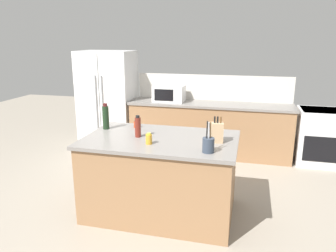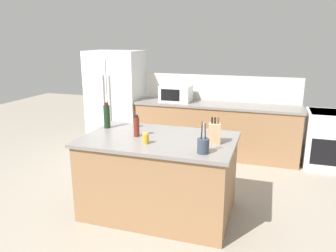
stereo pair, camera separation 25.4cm
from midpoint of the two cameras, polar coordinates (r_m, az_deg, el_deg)
The scene contains 13 objects.
ground_plane at distance 4.14m, azimuth 0.27°, elevation -14.59°, with size 14.00×14.00×0.00m, color gray.
back_counter_run at distance 5.90m, azimuth 9.56°, elevation -0.63°, with size 2.86×0.66×0.94m.
wall_backsplash at distance 6.06m, azimuth 10.30°, elevation 6.51°, with size 2.82×0.03×0.46m, color beige.
kitchen_island at distance 3.93m, azimuth 0.28°, elevation -8.61°, with size 1.76×1.10×0.94m.
refrigerator at distance 6.42m, azimuth -7.90°, elevation 4.73°, with size 1.00×0.75×1.82m.
range_oven at distance 5.94m, azimuth 27.48°, elevation -2.11°, with size 0.76×0.65×0.92m.
microwave at distance 5.91m, azimuth 2.61°, elevation 5.68°, with size 0.54×0.39×0.29m.
knife_block at distance 3.60m, azimuth 10.12°, elevation -1.25°, with size 0.14×0.12×0.29m.
utensil_crock at distance 3.28m, azimuth 8.36°, elevation -3.36°, with size 0.12×0.12×0.32m.
spice_jar_paprika at distance 4.21m, azimuth -3.73°, elevation 0.39°, with size 0.06×0.06×0.10m.
vinegar_bottle at distance 3.80m, azimuth -3.62°, elevation -0.08°, with size 0.07×0.07×0.26m.
wine_bottle at distance 4.19m, azimuth -8.91°, elevation 1.70°, with size 0.08×0.08×0.33m.
honey_jar at distance 3.55m, azimuth -1.87°, elevation -2.21°, with size 0.07×0.07×0.12m.
Camera 2 is at (1.21, -3.39, 2.06)m, focal length 35.00 mm.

